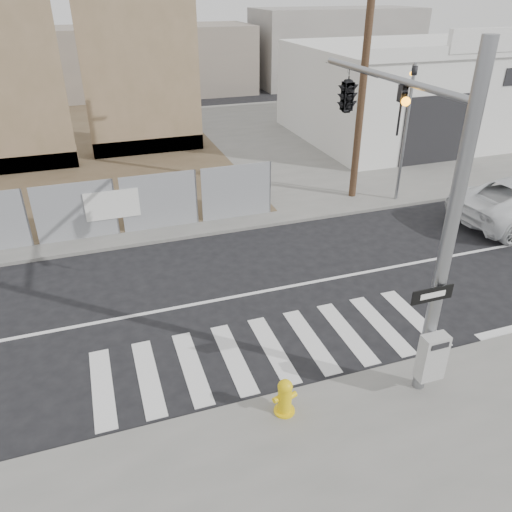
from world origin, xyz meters
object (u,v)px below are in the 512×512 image
object	(u,v)px
signal_pole	(376,140)
traffic_cone_d	(150,215)
auto_shop	(411,91)
fire_hydrant	(285,397)

from	to	relation	value
signal_pole	traffic_cone_d	bearing A→B (deg)	119.75
signal_pole	traffic_cone_d	size ratio (longest dim) A/B	9.47
auto_shop	traffic_cone_d	bearing A→B (deg)	-154.22
auto_shop	fire_hydrant	xyz separation A→B (m)	(-14.53, -17.52, -2.01)
signal_pole	fire_hydrant	bearing A→B (deg)	-140.35
auto_shop	traffic_cone_d	size ratio (longest dim) A/B	16.23
fire_hydrant	traffic_cone_d	world-z (taller)	fire_hydrant
traffic_cone_d	signal_pole	bearing A→B (deg)	-60.25
auto_shop	traffic_cone_d	distance (m)	17.60
auto_shop	fire_hydrant	distance (m)	22.84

